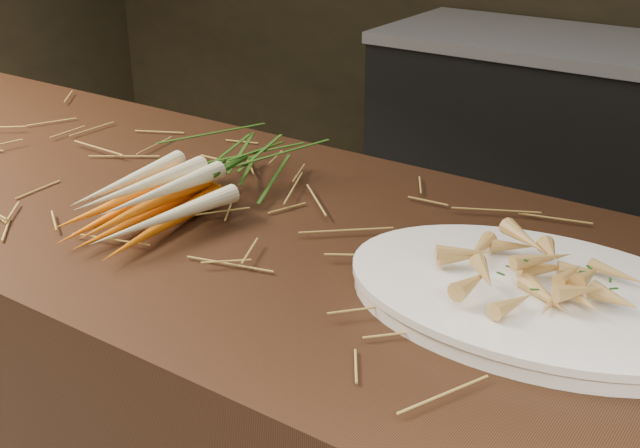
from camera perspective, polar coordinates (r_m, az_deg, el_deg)
The scene contains 6 objects.
main_counter at distance 1.54m, azimuth -9.23°, elevation -13.72°, with size 2.40×0.70×0.90m, color black.
back_counter at distance 2.95m, azimuth 21.36°, elevation 3.57°, with size 1.82×0.62×0.84m.
straw_bedding at distance 1.31m, azimuth -10.57°, elevation 2.24°, with size 1.40×0.60×0.02m, color olive, non-canonical shape.
root_veg_bunch at distance 1.28m, azimuth -8.38°, elevation 3.51°, with size 0.19×0.49×0.09m.
serving_platter at distance 1.01m, azimuth 15.06°, elevation -5.25°, with size 0.47×0.31×0.02m, color white, non-canonical shape.
roasted_veg_heap at distance 0.99m, azimuth 15.30°, elevation -3.32°, with size 0.23×0.17×0.05m, color #B38934, non-canonical shape.
Camera 1 is at (0.87, -0.54, 1.40)m, focal length 45.00 mm.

